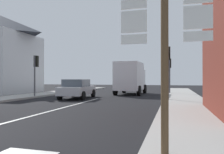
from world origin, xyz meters
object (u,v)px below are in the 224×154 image
at_px(traffic_light_far_right, 170,68).
at_px(traffic_light_near_left, 36,67).
at_px(delivery_truck, 130,77).
at_px(traffic_light_near_right, 168,61).
at_px(sedan_far, 77,89).
at_px(route_sign_post, 165,57).

xyz_separation_m(traffic_light_far_right, traffic_light_near_left, (-10.41, -6.77, -0.08)).
bearing_deg(delivery_truck, traffic_light_near_right, -57.80).
xyz_separation_m(sedan_far, traffic_light_far_right, (6.78, 6.72, 1.82)).
relative_size(route_sign_post, traffic_light_far_right, 0.92).
height_order(sedan_far, traffic_light_far_right, traffic_light_far_right).
bearing_deg(sedan_far, traffic_light_far_right, 44.73).
height_order(traffic_light_near_right, traffic_light_near_left, traffic_light_near_right).
relative_size(sedan_far, delivery_truck, 0.86).
distance_m(delivery_truck, traffic_light_near_left, 8.80).
bearing_deg(traffic_light_near_right, traffic_light_near_left, 178.67).
bearing_deg(sedan_far, traffic_light_near_right, -2.48).
bearing_deg(route_sign_post, delivery_truck, 102.67).
bearing_deg(traffic_light_near_left, route_sign_post, -47.52).
bearing_deg(traffic_light_far_right, delivery_truck, -162.36).
xyz_separation_m(sedan_far, route_sign_post, (6.96, -11.62, 1.15)).
xyz_separation_m(route_sign_post, traffic_light_near_left, (-10.59, 11.56, 0.59)).
relative_size(traffic_light_far_right, traffic_light_near_left, 1.03).
relative_size(route_sign_post, traffic_light_near_right, 0.87).
relative_size(traffic_light_near_right, traffic_light_near_left, 1.09).
height_order(sedan_far, traffic_light_near_left, traffic_light_near_left).
height_order(route_sign_post, traffic_light_far_right, traffic_light_far_right).
height_order(delivery_truck, traffic_light_far_right, traffic_light_far_right).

